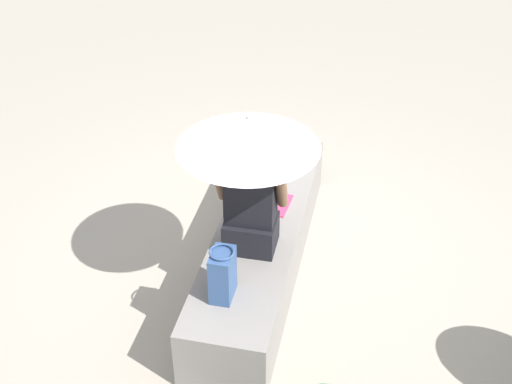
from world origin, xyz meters
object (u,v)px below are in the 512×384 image
at_px(magazine, 275,204).
at_px(handbag_black, 222,274).
at_px(person_seated, 251,199).
at_px(parasol, 248,133).

bearing_deg(magazine, handbag_black, 177.65).
bearing_deg(person_seated, parasol, -178.78).
bearing_deg(parasol, handbag_black, 171.85).
relative_size(person_seated, magazine, 3.21).
xyz_separation_m(parasol, handbag_black, (-0.44, 0.06, -0.74)).
relative_size(parasol, magazine, 3.73).
relative_size(person_seated, parasol, 0.86).
height_order(handbag_black, magazine, handbag_black).
bearing_deg(parasol, person_seated, 1.22).
distance_m(person_seated, handbag_black, 0.55).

